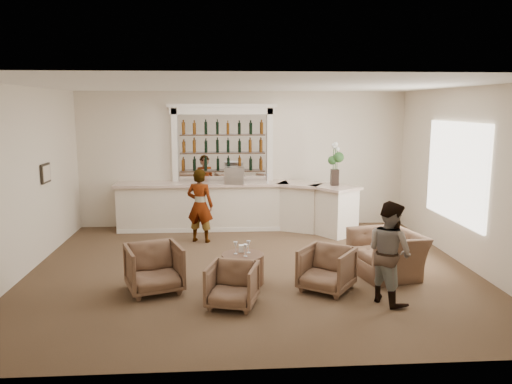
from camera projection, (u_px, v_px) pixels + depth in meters
ground at (252, 269)px, 9.11m from camera, size 8.00×8.00×0.00m
room_shell at (258, 139)px, 9.42m from camera, size 8.04×7.02×3.32m
bar_counter at (237, 206)px, 11.95m from camera, size 5.72×1.80×1.14m
back_bar_alcove at (223, 144)px, 12.09m from camera, size 2.64×0.25×3.00m
cocktail_table at (243, 269)px, 8.39m from camera, size 0.71×0.71×0.50m
sommelier at (200, 205)px, 10.85m from camera, size 0.68×0.55×1.62m
guest at (389, 252)px, 7.49m from camera, size 0.87×0.94×1.56m
armchair_left at (154, 268)px, 7.97m from camera, size 1.07×1.08×0.77m
armchair_center at (232, 285)px, 7.40m from camera, size 0.86×0.88×0.65m
armchair_right at (327, 269)px, 8.03m from camera, size 1.08×1.08×0.71m
armchair_far at (387, 254)px, 8.76m from camera, size 1.27×1.38×0.77m
espresso_machine at (234, 175)px, 11.73m from camera, size 0.48×0.42×0.40m
flower_vase at (335, 161)px, 11.41m from camera, size 0.26×0.26×0.99m
wine_glass_bar_left at (268, 178)px, 11.92m from camera, size 0.07×0.07×0.21m
wine_glass_bar_right at (238, 178)px, 11.88m from camera, size 0.07×0.07×0.21m
wine_glass_tbl_a at (236, 248)px, 8.35m from camera, size 0.07×0.07×0.21m
wine_glass_tbl_b at (248, 247)px, 8.41m from camera, size 0.07×0.07×0.21m
wine_glass_tbl_c at (246, 250)px, 8.20m from camera, size 0.07×0.07×0.21m
napkin_holder at (241, 248)px, 8.47m from camera, size 0.08×0.08×0.12m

